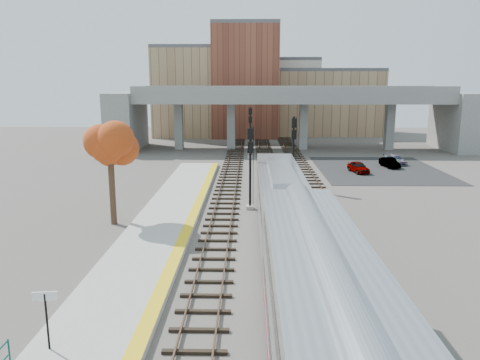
# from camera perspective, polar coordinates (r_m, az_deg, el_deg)

# --- Properties ---
(ground) EXTENTS (160.00, 160.00, 0.00)m
(ground) POSITION_cam_1_polar(r_m,az_deg,el_deg) (28.23, 3.50, -9.05)
(ground) COLOR #47423D
(ground) RESTS_ON ground
(platform) EXTENTS (4.50, 60.00, 0.35)m
(platform) POSITION_cam_1_polar(r_m,az_deg,el_deg) (28.79, -11.23, -8.47)
(platform) COLOR #9E9E99
(platform) RESTS_ON ground
(yellow_strip) EXTENTS (0.70, 60.00, 0.01)m
(yellow_strip) POSITION_cam_1_polar(r_m,az_deg,el_deg) (28.39, -7.46, -8.25)
(yellow_strip) COLOR yellow
(yellow_strip) RESTS_ON platform
(tracks) EXTENTS (10.70, 95.00, 0.25)m
(tracks) POSITION_cam_1_polar(r_m,az_deg,el_deg) (40.16, 4.14, -2.58)
(tracks) COLOR black
(tracks) RESTS_ON ground
(overpass) EXTENTS (54.00, 12.00, 9.50)m
(overpass) POSITION_cam_1_polar(r_m,az_deg,el_deg) (71.73, 6.11, 8.38)
(overpass) COLOR slate
(overpass) RESTS_ON ground
(buildings_far) EXTENTS (43.00, 21.00, 20.60)m
(buildings_far) POSITION_cam_1_polar(r_m,az_deg,el_deg) (92.98, 2.73, 10.48)
(buildings_far) COLOR tan
(buildings_far) RESTS_ON ground
(parking_lot) EXTENTS (14.00, 18.00, 0.04)m
(parking_lot) POSITION_cam_1_polar(r_m,az_deg,el_deg) (57.31, 16.51, 1.26)
(parking_lot) COLOR black
(parking_lot) RESTS_ON ground
(locomotive) EXTENTS (3.02, 19.05, 4.10)m
(locomotive) POSITION_cam_1_polar(r_m,az_deg,el_deg) (32.03, 5.01, -2.26)
(locomotive) COLOR #A8AAB2
(locomotive) RESTS_ON ground
(signal_mast_near) EXTENTS (0.60, 0.64, 6.70)m
(signal_mast_near) POSITION_cam_1_polar(r_m,az_deg,el_deg) (37.05, 1.25, 1.26)
(signal_mast_near) COLOR #9E9E99
(signal_mast_near) RESTS_ON ground
(signal_mast_mid) EXTENTS (0.60, 0.64, 6.90)m
(signal_mast_mid) POSITION_cam_1_polar(r_m,az_deg,el_deg) (44.78, 6.51, 3.21)
(signal_mast_mid) COLOR #9E9E99
(signal_mast_mid) RESTS_ON ground
(signal_mast_far) EXTENTS (0.60, 0.64, 6.83)m
(signal_mast_far) POSITION_cam_1_polar(r_m,az_deg,el_deg) (63.06, 1.24, 5.73)
(signal_mast_far) COLOR #9E9E99
(signal_mast_far) RESTS_ON ground
(station_sign) EXTENTS (0.90, 0.15, 2.27)m
(station_sign) POSITION_cam_1_polar(r_m,az_deg,el_deg) (19.03, -22.59, -14.24)
(station_sign) COLOR black
(station_sign) RESTS_ON platform
(tree) EXTENTS (3.60, 3.60, 7.44)m
(tree) POSITION_cam_1_polar(r_m,az_deg,el_deg) (34.04, -15.58, 3.74)
(tree) COLOR #382619
(tree) RESTS_ON ground
(car_a) EXTENTS (2.18, 3.85, 1.24)m
(car_a) POSITION_cam_1_polar(r_m,az_deg,el_deg) (54.49, 14.24, 1.54)
(car_a) COLOR #99999E
(car_a) RESTS_ON parking_lot
(car_b) EXTENTS (1.76, 3.69, 1.17)m
(car_b) POSITION_cam_1_polar(r_m,az_deg,el_deg) (58.78, 17.78, 2.03)
(car_b) COLOR #99999E
(car_b) RESTS_ON parking_lot
(car_c) EXTENTS (2.48, 4.01, 1.09)m
(car_c) POSITION_cam_1_polar(r_m,az_deg,el_deg) (61.48, 18.41, 2.36)
(car_c) COLOR #99999E
(car_c) RESTS_ON parking_lot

